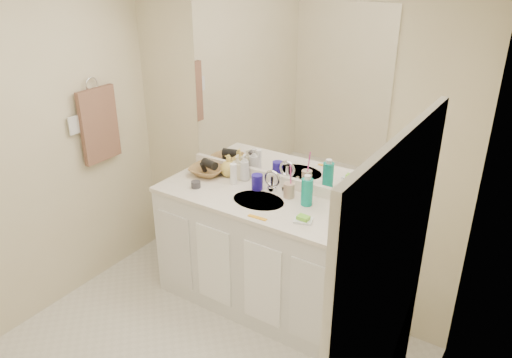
{
  "coord_description": "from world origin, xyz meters",
  "views": [
    {
      "loc": [
        1.63,
        -1.52,
        2.43
      ],
      "look_at": [
        0.0,
        0.97,
        1.05
      ],
      "focal_mm": 35.0,
      "sensor_mm": 36.0,
      "label": 1
    }
  ],
  "objects": [
    {
      "name": "wall_back",
      "position": [
        0.0,
        1.3,
        1.2
      ],
      "size": [
        2.6,
        0.02,
        2.4
      ],
      "primitive_type": "cube",
      "color": "beige",
      "rests_on": "floor"
    },
    {
      "name": "wall_right",
      "position": [
        1.3,
        0.0,
        1.2
      ],
      "size": [
        0.02,
        2.6,
        2.4
      ],
      "primitive_type": "cube",
      "color": "beige",
      "rests_on": "floor"
    },
    {
      "name": "vanity_cabinet",
      "position": [
        0.0,
        1.02,
        0.42
      ],
      "size": [
        1.5,
        0.55,
        0.85
      ],
      "primitive_type": "cube",
      "color": "silver",
      "rests_on": "floor"
    },
    {
      "name": "countertop",
      "position": [
        0.0,
        1.02,
        0.86
      ],
      "size": [
        1.52,
        0.57,
        0.03
      ],
      "primitive_type": "cube",
      "color": "silver",
      "rests_on": "vanity_cabinet"
    },
    {
      "name": "backsplash",
      "position": [
        0.0,
        1.29,
        0.92
      ],
      "size": [
        1.52,
        0.03,
        0.08
      ],
      "primitive_type": "cube",
      "color": "white",
      "rests_on": "countertop"
    },
    {
      "name": "sink_basin",
      "position": [
        0.0,
        1.0,
        0.87
      ],
      "size": [
        0.37,
        0.37,
        0.02
      ],
      "primitive_type": "cylinder",
      "color": "beige",
      "rests_on": "countertop"
    },
    {
      "name": "faucet",
      "position": [
        0.0,
        1.18,
        0.94
      ],
      "size": [
        0.02,
        0.02,
        0.11
      ],
      "primitive_type": "cylinder",
      "color": "silver",
      "rests_on": "countertop"
    },
    {
      "name": "mirror",
      "position": [
        0.0,
        1.29,
        1.56
      ],
      "size": [
        1.48,
        0.01,
        1.2
      ],
      "primitive_type": "cube",
      "color": "white",
      "rests_on": "wall_back"
    },
    {
      "name": "blue_mug",
      "position": [
        -0.1,
        1.15,
        0.93
      ],
      "size": [
        0.1,
        0.1,
        0.11
      ],
      "primitive_type": "cylinder",
      "rotation": [
        0.0,
        0.0,
        -0.4
      ],
      "color": "#221594",
      "rests_on": "countertop"
    },
    {
      "name": "tan_cup",
      "position": [
        0.15,
        1.16,
        0.93
      ],
      "size": [
        0.09,
        0.09,
        0.1
      ],
      "primitive_type": "cylinder",
      "rotation": [
        0.0,
        0.0,
        -0.19
      ],
      "color": "tan",
      "rests_on": "countertop"
    },
    {
      "name": "toothbrush",
      "position": [
        0.16,
        1.16,
        1.03
      ],
      "size": [
        0.02,
        0.04,
        0.19
      ],
      "primitive_type": "cylinder",
      "rotation": [
        0.14,
        0.0,
        0.2
      ],
      "color": "#EC3EA4",
      "rests_on": "tan_cup"
    },
    {
      "name": "mouthwash_bottle",
      "position": [
        0.3,
        1.13,
        0.97
      ],
      "size": [
        0.08,
        0.08,
        0.19
      ],
      "primitive_type": "cylinder",
      "rotation": [
        0.0,
        0.0,
        -0.05
      ],
      "color": "#0C9683",
      "rests_on": "countertop"
    },
    {
      "name": "soap_dish",
      "position": [
        0.39,
        0.92,
        0.89
      ],
      "size": [
        0.14,
        0.12,
        0.01
      ],
      "primitive_type": "cube",
      "rotation": [
        0.0,
        0.0,
        0.32
      ],
      "color": "white",
      "rests_on": "countertop"
    },
    {
      "name": "green_soap",
      "position": [
        0.39,
        0.92,
        0.9
      ],
      "size": [
        0.08,
        0.06,
        0.03
      ],
      "primitive_type": "cube",
      "rotation": [
        0.0,
        0.0,
        -0.05
      ],
      "color": "#7EDE36",
      "rests_on": "soap_dish"
    },
    {
      "name": "orange_comb",
      "position": [
        0.13,
        0.8,
        0.88
      ],
      "size": [
        0.13,
        0.03,
        0.01
      ],
      "primitive_type": "cube",
      "rotation": [
        0.0,
        0.0,
        0.05
      ],
      "color": "orange",
      "rests_on": "countertop"
    },
    {
      "name": "dark_jar",
      "position": [
        -0.48,
        0.93,
        0.9
      ],
      "size": [
        0.08,
        0.08,
        0.05
      ],
      "primitive_type": "cylinder",
      "rotation": [
        0.0,
        0.0,
        -0.23
      ],
      "color": "#34333A",
      "rests_on": "countertop"
    },
    {
      "name": "extra_white_bottle",
      "position": [
        -0.29,
        1.12,
        0.96
      ],
      "size": [
        0.06,
        0.06,
        0.16
      ],
      "primitive_type": "cylinder",
      "rotation": [
        0.0,
        0.0,
        0.16
      ],
      "color": "white",
      "rests_on": "countertop"
    },
    {
      "name": "soap_bottle_white",
      "position": [
        -0.26,
        1.23,
        0.98
      ],
      "size": [
        0.1,
        0.1,
        0.2
      ],
      "primitive_type": "imported",
      "rotation": [
        0.0,
        0.0,
        0.37
      ],
      "color": "silver",
      "rests_on": "countertop"
    },
    {
      "name": "soap_bottle_cream",
      "position": [
        -0.33,
        1.22,
        0.97
      ],
      "size": [
        0.11,
        0.11,
        0.18
      ],
      "primitive_type": "imported",
      "rotation": [
        0.0,
        0.0,
        0.35
      ],
      "color": "beige",
      "rests_on": "countertop"
    },
    {
      "name": "soap_bottle_yellow",
      "position": [
        -0.4,
        1.22,
        0.96
      ],
      "size": [
        0.16,
        0.16,
        0.17
      ],
      "primitive_type": "imported",
      "rotation": [
        0.0,
        0.0,
        -0.31
      ],
      "color": "#D7BB53",
      "rests_on": "countertop"
    },
    {
      "name": "wicker_basket",
      "position": [
        -0.55,
        1.15,
        0.91
      ],
      "size": [
        0.29,
        0.29,
        0.06
      ],
      "primitive_type": "imported",
      "rotation": [
        0.0,
        0.0,
        0.12
      ],
      "color": "olive",
      "rests_on": "countertop"
    },
    {
      "name": "hair_dryer",
      "position": [
        -0.53,
        1.15,
        0.97
      ],
      "size": [
        0.14,
        0.09,
        0.06
      ],
      "primitive_type": "cylinder",
      "rotation": [
        0.0,
        1.57,
        -0.23
      ],
      "color": "black",
      "rests_on": "wicker_basket"
    },
    {
      "name": "towel_ring",
      "position": [
        -1.27,
        0.77,
        1.55
      ],
      "size": [
        0.01,
        0.11,
        0.11
      ],
      "primitive_type": "torus",
      "rotation": [
        0.0,
        1.57,
        0.0
      ],
      "color": "silver",
      "rests_on": "wall_left"
    },
    {
      "name": "hand_towel",
      "position": [
        -1.25,
        0.77,
        1.25
      ],
      "size": [
        0.04,
        0.32,
        0.55
      ],
      "primitive_type": "cube",
      "color": "brown",
      "rests_on": "towel_ring"
    },
    {
      "name": "switch_plate",
      "position": [
        -1.27,
        0.57,
        1.3
      ],
      "size": [
        0.01,
        0.08,
        0.13
      ],
      "primitive_type": "cube",
      "color": "silver",
      "rests_on": "wall_left"
    }
  ]
}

